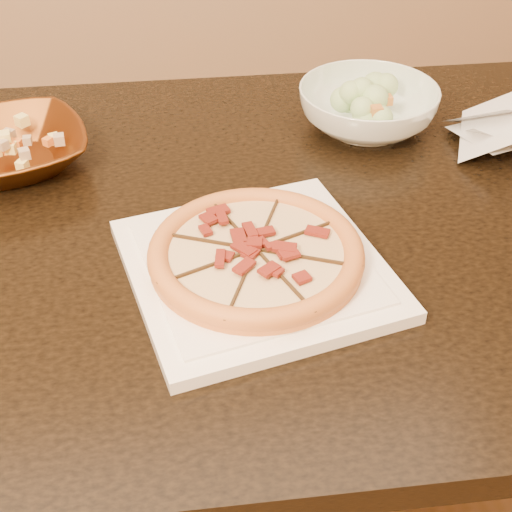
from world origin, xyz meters
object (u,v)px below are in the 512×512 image
Objects in this scene: pizza at (256,254)px; salad_bowl at (368,108)px; dining_table at (178,274)px; bronze_bowl at (9,151)px; plate at (256,268)px.

pizza is 0.43m from salad_bowl.
dining_table is 0.42m from salad_bowl.
salad_bowl reaches higher than dining_table.
bronze_bowl reaches higher than pizza.
salad_bowl reaches higher than plate.
pizza is (-0.00, 0.00, 0.02)m from plate.
pizza is at bearing -55.83° from dining_table.
dining_table is 0.32m from bronze_bowl.
plate is at bearing -44.45° from bronze_bowl.
salad_bowl is (0.57, 0.03, 0.01)m from bronze_bowl.
salad_bowl reaches higher than pizza.
plate is (0.09, -0.14, 0.11)m from dining_table.
bronze_bowl is 1.01× the size of salad_bowl.
bronze_bowl is at bearing 141.97° from dining_table.
salad_bowl is at bearing 54.38° from pizza.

